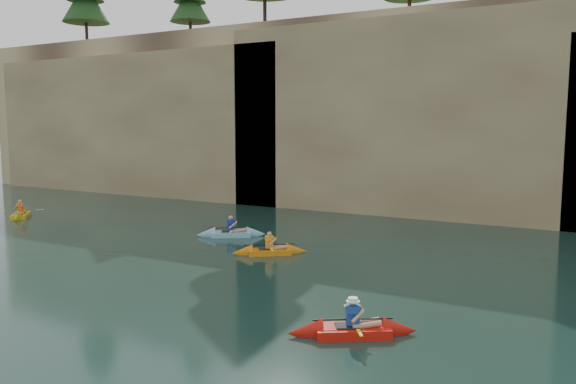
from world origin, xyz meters
The scene contains 10 objects.
ground centered at (0.00, 0.00, 0.00)m, with size 160.00×160.00×0.00m, color black.
cliff centered at (0.00, 30.00, 6.00)m, with size 70.00×16.00×12.00m, color tan.
cliff_slab_west centered at (-20.00, 22.60, 5.28)m, with size 26.00×2.40×10.56m, color tan.
cliff_slab_center centered at (2.00, 22.60, 5.70)m, with size 24.00×2.40×11.40m, color tan.
sea_cave_west centered at (-18.00, 21.95, 2.00)m, with size 4.50×1.00×4.00m, color black.
sea_cave_center centered at (-4.00, 21.95, 1.60)m, with size 3.50×1.00×3.20m, color black.
main_kayaker centered at (5.39, 3.88, 0.16)m, with size 3.12×2.37×1.20m.
kayaker_orange centered at (-0.86, 10.35, 0.14)m, with size 2.83×2.37×1.15m.
kayaker_yellow centered at (-17.52, 11.25, 0.15)m, with size 2.62×2.72×1.24m.
kayaker_ltblue_mid centered at (-4.25, 12.57, 0.15)m, with size 3.06×2.37×1.21m.
Camera 1 is at (10.43, -8.50, 5.19)m, focal length 35.00 mm.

